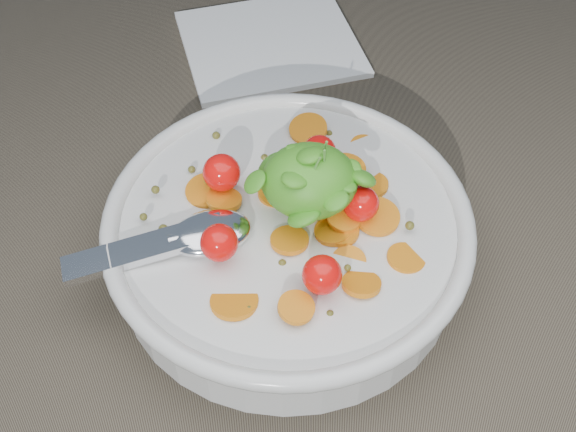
{
  "coord_description": "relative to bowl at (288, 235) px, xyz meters",
  "views": [
    {
      "loc": [
        0.03,
        -0.36,
        0.47
      ],
      "look_at": [
        0.02,
        -0.01,
        0.06
      ],
      "focal_mm": 45.0,
      "sensor_mm": 36.0,
      "label": 1
    }
  ],
  "objects": [
    {
      "name": "napkin",
      "position": [
        -0.03,
        0.28,
        -0.03
      ],
      "size": [
        0.21,
        0.2,
        0.01
      ],
      "primitive_type": "cube",
      "rotation": [
        0.0,
        0.0,
        0.29
      ],
      "color": "white",
      "rests_on": "ground"
    },
    {
      "name": "bowl",
      "position": [
        0.0,
        0.0,
        0.0
      ],
      "size": [
        0.3,
        0.28,
        0.12
      ],
      "color": "silver",
      "rests_on": "ground"
    },
    {
      "name": "ground",
      "position": [
        -0.02,
        0.01,
        -0.03
      ],
      "size": [
        6.0,
        6.0,
        0.0
      ],
      "primitive_type": "plane",
      "color": "brown",
      "rests_on": "ground"
    }
  ]
}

